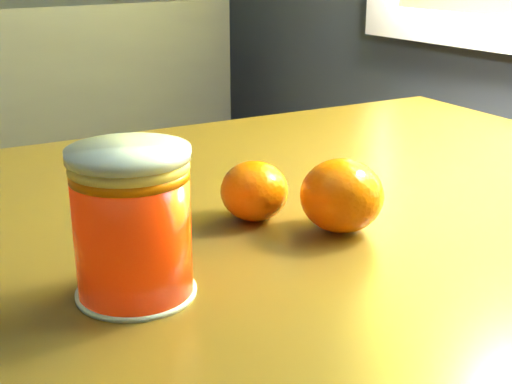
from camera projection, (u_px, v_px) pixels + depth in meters
table at (253, 315)px, 0.69m from camera, size 1.10×0.82×0.78m
juice_glass at (133, 224)px, 0.50m from camera, size 0.09×0.09×0.11m
orange_front at (342, 196)px, 0.62m from camera, size 0.09×0.09×0.06m
orange_back at (254, 191)px, 0.65m from camera, size 0.07×0.07×0.05m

